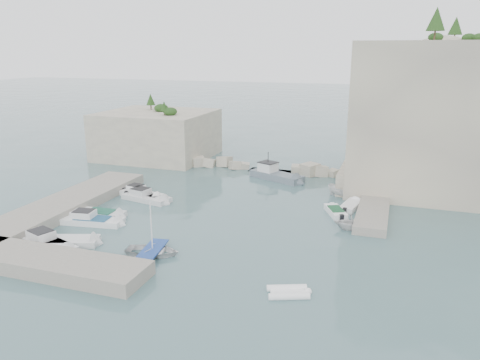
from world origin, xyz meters
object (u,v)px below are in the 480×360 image
(motorboat_c, at_px, (101,217))
(tender_east_a, at_px, (352,230))
(motorboat_d, at_px, (93,224))
(work_boat, at_px, (277,179))
(tender_east_b, at_px, (335,214))
(tender_east_d, at_px, (345,197))
(inflatable_dinghy, at_px, (288,294))
(motorboat_a, at_px, (142,197))
(motorboat_e, at_px, (72,244))
(tender_east_c, at_px, (351,208))
(motorboat_b, at_px, (147,200))
(rowboat, at_px, (153,255))
(motorboat_f, at_px, (48,247))

(motorboat_c, xyz_separation_m, tender_east_a, (24.11, 4.51, 0.00))
(motorboat_d, distance_m, work_boat, 24.69)
(tender_east_b, relative_size, tender_east_d, 1.01)
(inflatable_dinghy, relative_size, tender_east_b, 0.74)
(motorboat_c, distance_m, tender_east_b, 23.61)
(motorboat_a, relative_size, tender_east_d, 1.40)
(motorboat_d, relative_size, inflatable_dinghy, 2.13)
(inflatable_dinghy, xyz_separation_m, tender_east_d, (1.08, 23.50, 0.00))
(motorboat_e, relative_size, tender_east_c, 1.09)
(motorboat_b, relative_size, tender_east_b, 1.51)
(tender_east_b, bearing_deg, inflatable_dinghy, 152.15)
(tender_east_d, relative_size, work_boat, 0.51)
(motorboat_a, bearing_deg, tender_east_a, 5.39)
(motorboat_b, bearing_deg, rowboat, -46.96)
(motorboat_f, xyz_separation_m, work_boat, (12.87, 27.13, 0.00))
(motorboat_b, bearing_deg, motorboat_a, 151.77)
(motorboat_a, distance_m, tender_east_d, 23.06)
(motorboat_d, height_order, motorboat_e, motorboat_d)
(motorboat_c, distance_m, rowboat, 11.30)
(rowboat, bearing_deg, tender_east_c, -48.23)
(motorboat_c, bearing_deg, tender_east_a, 8.35)
(motorboat_d, bearing_deg, tender_east_b, 17.25)
(rowboat, distance_m, tender_east_d, 24.47)
(motorboat_a, height_order, motorboat_e, motorboat_a)
(motorboat_e, relative_size, tender_east_b, 1.21)
(inflatable_dinghy, bearing_deg, tender_east_c, 62.38)
(tender_east_a, bearing_deg, work_boat, 26.21)
(rowboat, distance_m, tender_east_c, 22.13)
(motorboat_e, relative_size, tender_east_d, 1.21)
(motorboat_a, height_order, motorboat_c, motorboat_a)
(motorboat_c, distance_m, tender_east_d, 26.57)
(motorboat_f, height_order, tender_east_b, motorboat_f)
(motorboat_c, bearing_deg, inflatable_dinghy, -25.45)
(motorboat_b, bearing_deg, motorboat_e, -78.32)
(motorboat_e, xyz_separation_m, tender_east_b, (20.35, 15.05, 0.00))
(work_boat, bearing_deg, motorboat_b, -106.98)
(motorboat_d, relative_size, tender_east_a, 1.99)
(motorboat_b, relative_size, tender_east_d, 1.52)
(motorboat_e, distance_m, tender_east_b, 25.31)
(motorboat_a, height_order, motorboat_f, same)
(rowboat, height_order, tender_east_c, rowboat)
(motorboat_e, distance_m, motorboat_f, 1.91)
(motorboat_d, bearing_deg, rowboat, -34.22)
(motorboat_e, relative_size, inflatable_dinghy, 1.63)
(tender_east_a, relative_size, work_boat, 0.41)
(rowboat, height_order, work_boat, work_boat)
(motorboat_c, height_order, work_boat, work_boat)
(motorboat_f, distance_m, rowboat, 9.25)
(tender_east_b, bearing_deg, work_boat, 14.45)
(motorboat_a, distance_m, motorboat_b, 1.57)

